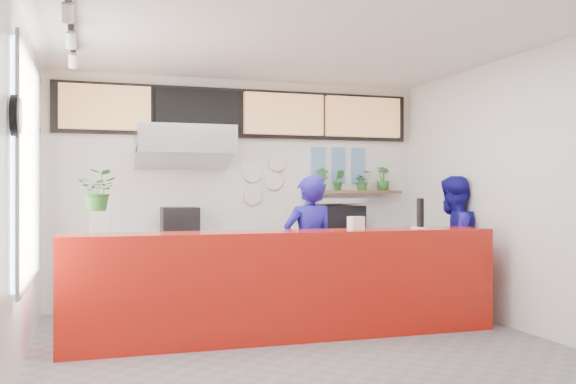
{
  "coord_description": "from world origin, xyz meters",
  "views": [
    {
      "loc": [
        -1.97,
        -5.88,
        1.5
      ],
      "look_at": [
        0.1,
        0.7,
        1.5
      ],
      "focal_mm": 40.0,
      "sensor_mm": 36.0,
      "label": 1
    }
  ],
  "objects": [
    {
      "name": "track_rail",
      "position": [
        -2.1,
        0.0,
        2.94
      ],
      "size": [
        0.05,
        2.4,
        0.04
      ],
      "primitive_type": "cube",
      "color": "black",
      "rests_on": "ceiling"
    },
    {
      "name": "photo_frame_e",
      "position": [
        1.4,
        2.48,
        1.75
      ],
      "size": [
        0.2,
        0.02,
        0.25
      ],
      "primitive_type": "cube",
      "color": "#598CBF",
      "rests_on": "wall_back"
    },
    {
      "name": "service_counter",
      "position": [
        0.0,
        0.4,
        0.55
      ],
      "size": [
        4.5,
        0.6,
        1.1
      ],
      "primitive_type": "cube",
      "color": "#B0160C",
      "rests_on": "ground"
    },
    {
      "name": "espresso_machine",
      "position": [
        1.27,
        2.2,
        1.11
      ],
      "size": [
        0.73,
        0.6,
        0.41
      ],
      "primitive_type": "cube",
      "rotation": [
        0.0,
        0.0,
        0.24
      ],
      "color": "black",
      "rests_on": "right_bench"
    },
    {
      "name": "menu_board_far_left",
      "position": [
        -1.75,
        2.38,
        2.55
      ],
      "size": [
        1.1,
        0.1,
        0.55
      ],
      "primitive_type": "cube",
      "color": "tan",
      "rests_on": "wall_back"
    },
    {
      "name": "glass_vase",
      "position": [
        -1.86,
        0.36,
        1.21
      ],
      "size": [
        0.2,
        0.2,
        0.23
      ],
      "primitive_type": "cylinder",
      "rotation": [
        0.0,
        0.0,
        0.08
      ],
      "color": "silver",
      "rests_on": "service_counter"
    },
    {
      "name": "wall_back",
      "position": [
        0.0,
        2.5,
        1.5
      ],
      "size": [
        5.0,
        0.0,
        5.0
      ],
      "primitive_type": "plane",
      "rotation": [
        1.57,
        0.0,
        0.0
      ],
      "color": "white",
      "rests_on": "ground"
    },
    {
      "name": "right_bench",
      "position": [
        1.5,
        2.2,
        0.45
      ],
      "size": [
        1.8,
        0.6,
        0.9
      ],
      "primitive_type": "cube",
      "color": "#B2B5BA",
      "rests_on": "ground"
    },
    {
      "name": "herb_shelf",
      "position": [
        1.6,
        2.4,
        1.5
      ],
      "size": [
        1.4,
        0.18,
        0.04
      ],
      "primitive_type": "cube",
      "color": "brown",
      "rests_on": "wall_back"
    },
    {
      "name": "cream_band",
      "position": [
        0.0,
        2.49,
        2.6
      ],
      "size": [
        5.0,
        0.02,
        0.8
      ],
      "primitive_type": "cube",
      "color": "beige",
      "rests_on": "wall_back"
    },
    {
      "name": "basil_vase",
      "position": [
        -1.86,
        0.36,
        1.52
      ],
      "size": [
        0.43,
        0.41,
        0.39
      ],
      "primitive_type": "imported",
      "rotation": [
        0.0,
        0.0,
        -0.35
      ],
      "color": "#256623",
      "rests_on": "glass_vase"
    },
    {
      "name": "menu_board_far_right",
      "position": [
        1.73,
        2.38,
        2.55
      ],
      "size": [
        1.1,
        0.1,
        0.55
      ],
      "primitive_type": "cube",
      "color": "tan",
      "rests_on": "wall_back"
    },
    {
      "name": "menu_board_mid_left",
      "position": [
        -0.59,
        2.38,
        2.55
      ],
      "size": [
        1.1,
        0.1,
        0.55
      ],
      "primitive_type": "cube",
      "color": "black",
      "rests_on": "wall_back"
    },
    {
      "name": "wall_clock_face",
      "position": [
        -2.43,
        -0.9,
        2.05
      ],
      "size": [
        0.02,
        0.26,
        0.26
      ],
      "primitive_type": "cylinder",
      "rotation": [
        0.0,
        1.57,
        0.0
      ],
      "color": "white",
      "rests_on": "wall_left"
    },
    {
      "name": "photo_frame_c",
      "position": [
        1.7,
        2.48,
        2.0
      ],
      "size": [
        0.2,
        0.02,
        0.25
      ],
      "primitive_type": "cube",
      "color": "#598CBF",
      "rests_on": "wall_back"
    },
    {
      "name": "pepper_mill",
      "position": [
        1.53,
        0.39,
        1.27
      ],
      "size": [
        0.08,
        0.08,
        0.32
      ],
      "primitive_type": "cylinder",
      "rotation": [
        0.0,
        0.0,
        -0.06
      ],
      "color": "black",
      "rests_on": "white_plate"
    },
    {
      "name": "staff_right",
      "position": [
        2.32,
        1.02,
        0.85
      ],
      "size": [
        1.03,
        0.95,
        1.7
      ],
      "primitive_type": "imported",
      "rotation": [
        0.0,
        0.0,
        3.63
      ],
      "color": "#1A148D",
      "rests_on": "ground"
    },
    {
      "name": "menu_board_mid_right",
      "position": [
        0.57,
        2.38,
        2.55
      ],
      "size": [
        1.1,
        0.1,
        0.55
      ],
      "primitive_type": "cube",
      "color": "tan",
      "rests_on": "wall_back"
    },
    {
      "name": "hood_lip",
      "position": [
        -0.8,
        2.15,
        1.95
      ],
      "size": [
        1.2,
        0.69,
        0.31
      ],
      "primitive_type": "cube",
      "rotation": [
        -0.35,
        0.0,
        0.0
      ],
      "color": "#B2B5BA",
      "rests_on": "ceiling"
    },
    {
      "name": "herb_c",
      "position": [
        1.73,
        2.4,
        1.66
      ],
      "size": [
        0.29,
        0.27,
        0.27
      ],
      "primitive_type": "imported",
      "rotation": [
        0.0,
        0.0,
        0.23
      ],
      "color": "#256623",
      "rests_on": "herb_shelf"
    },
    {
      "name": "panini_oven",
      "position": [
        -0.85,
        2.2,
        1.1
      ],
      "size": [
        0.46,
        0.46,
        0.41
      ],
      "primitive_type": "cube",
      "rotation": [
        0.0,
        0.0,
        -0.02
      ],
      "color": "black",
      "rests_on": "prep_bench"
    },
    {
      "name": "wall_right",
      "position": [
        2.5,
        0.0,
        1.5
      ],
      "size": [
        0.0,
        5.0,
        5.0
      ],
      "primitive_type": "plane",
      "rotation": [
        1.57,
        0.0,
        -1.57
      ],
      "color": "white",
      "rests_on": "ground"
    },
    {
      "name": "photo_frame_d",
      "position": [
        1.1,
        2.48,
        1.75
      ],
      "size": [
        0.2,
        0.02,
        0.25
      ],
      "primitive_type": "cube",
      "color": "#598CBF",
      "rests_on": "wall_back"
    },
    {
      "name": "window_pane",
      "position": [
        -2.47,
        0.3,
        1.7
      ],
      "size": [
        0.04,
        2.2,
        1.9
      ],
      "primitive_type": "cube",
      "color": "silver",
      "rests_on": "wall_left"
    },
    {
      "name": "window_frame",
      "position": [
        -2.45,
        0.3,
        1.7
      ],
      "size": [
        0.03,
        2.3,
        2.0
      ],
      "primitive_type": "cube",
      "color": "#B2B5BA",
      "rests_on": "wall_left"
    },
    {
      "name": "floor",
      "position": [
        0.0,
        0.0,
        0.0
      ],
      "size": [
        5.0,
        5.0,
        0.0
      ],
      "primitive_type": "plane",
      "color": "slate",
      "rests_on": "ground"
    },
    {
      "name": "wall_left",
      "position": [
        -2.5,
        0.0,
        1.5
      ],
      "size": [
        0.0,
        5.0,
        5.0
      ],
      "primitive_type": "plane",
      "rotation": [
        1.57,
        0.0,
        1.57
      ],
      "color": "white",
      "rests_on": "ground"
    },
    {
      "name": "herb_b",
      "position": [
        1.37,
        2.4,
        1.67
      ],
      "size": [
        0.2,
        0.18,
        0.29
      ],
      "primitive_type": "imported",
      "rotation": [
        0.0,
        0.0,
        -0.36
      ],
      "color": "#256623",
      "rests_on": "herb_shelf"
    },
    {
      "name": "photo_frame_b",
      "position": [
        1.4,
        2.48,
        2.0
      ],
      "size": [
        0.2,
        0.02,
        0.25
      ],
      "primitive_type": "cube",
      "color": "#598CBF",
      "rests_on": "wall_back"
    },
    {
      "name": "wall_clock_rim",
      "position": [
        -2.46,
        -0.9,
        2.05
      ],
      "size": [
        0.05,
        0.3,
        0.3
      ],
      "primitive_type": "cylinder",
      "rotation": [
        0.0,
        1.57,
        0.0
      ],
      "color": "black",
      "rests_on": "wall_left"
    },
    {
      "name": "prep_bench",
      "position": [
        -0.8,
        2.2,
        0.45
      ],
      "size": [
        1.8,
        0.6,
        0.9
      ],
      "primitive_type": "cube",
      "color": "#B2B5BA",
      "rests_on": "ground"
    },
    {
      "name": "espresso_tray",
      "position": [
        1.27,
        2.2,
        1.38
      ],
      "size": [
        0.78,
        0.56,
        0.07
      ],
      "primitive_type": "cube",
      "rotation": [
        0.0,
        0.0,
        0.07
      ],
      "color": "#B3B5BB",
      "rests_on": "espresso_machine"
    },
    {
      "name": "photo_frame_a",
      "position": [
        1.1,
        2.48,
        2.0
      ],
      "size": [
        0.2,
        0.02,
        0.25
      ],
      "primitive_type": "cube",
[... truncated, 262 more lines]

